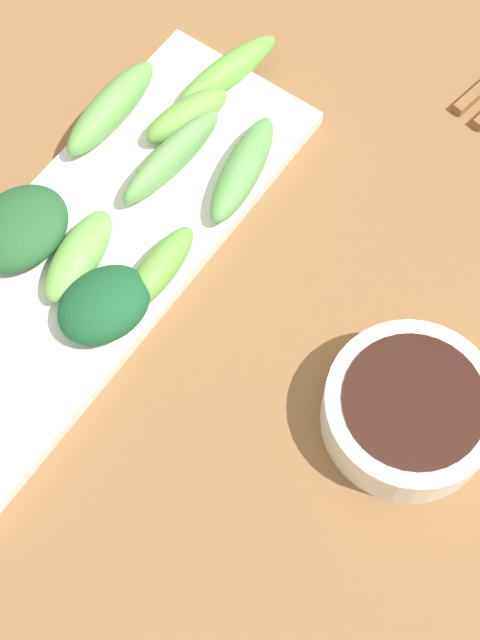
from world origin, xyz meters
TOP-DOWN VIEW (x-y plane):
  - tabletop at (0.00, 0.00)m, footprint 2.10×2.10m
  - sauce_bowl at (-0.17, -0.03)m, footprint 0.11×0.11m
  - serving_plate at (0.07, 0.00)m, footprint 0.14×0.38m
  - broccoli_stalk_0 at (0.02, -0.11)m, footprint 0.04×0.10m
  - broccoli_stalk_1 at (0.07, -0.12)m, footprint 0.04×0.07m
  - broccoli_stalk_2 at (0.07, 0.01)m, footprint 0.04×0.08m
  - broccoli_stalk_3 at (0.12, -0.09)m, footprint 0.03×0.10m
  - broccoli_stalk_4 at (0.06, -0.09)m, footprint 0.03×0.10m
  - broccoli_leafy_5 at (0.03, 0.03)m, footprint 0.07×0.08m
  - broccoli_stalk_6 at (0.07, -0.17)m, footprint 0.04×0.09m
  - broccoli_stalk_7 at (0.02, -0.01)m, footprint 0.03×0.08m
  - broccoli_leafy_8 at (0.11, 0.02)m, footprint 0.06×0.08m

SIDE VIEW (x-z plane):
  - tabletop at x=0.00m, z-range 0.00..0.02m
  - serving_plate at x=0.07m, z-range 0.02..0.03m
  - sauce_bowl at x=-0.17m, z-range 0.02..0.06m
  - broccoli_stalk_2 at x=0.07m, z-range 0.03..0.05m
  - broccoli_stalk_6 at x=0.07m, z-range 0.03..0.05m
  - broccoli_stalk_7 at x=0.02m, z-range 0.03..0.05m
  - broccoli_stalk_0 at x=0.02m, z-range 0.03..0.06m
  - broccoli_stalk_1 at x=0.07m, z-range 0.03..0.06m
  - broccoli_stalk_3 at x=0.12m, z-range 0.03..0.06m
  - broccoli_stalk_4 at x=0.06m, z-range 0.03..0.06m
  - broccoli_leafy_8 at x=0.11m, z-range 0.03..0.06m
  - broccoli_leafy_5 at x=0.03m, z-range 0.03..0.06m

